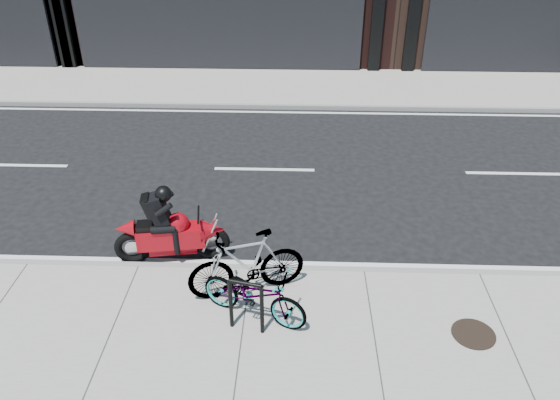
{
  "coord_description": "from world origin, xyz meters",
  "views": [
    {
      "loc": [
        0.79,
        -9.59,
        6.13
      ],
      "look_at": [
        0.48,
        -0.9,
        0.9
      ],
      "focal_mm": 35.0,
      "sensor_mm": 36.0,
      "label": 1
    }
  ],
  "objects_px": {
    "motorcycle": "(176,231)",
    "manhole_cover": "(473,334)",
    "bike_rack": "(246,302)",
    "bicycle_front": "(254,294)",
    "bicycle_rear": "(247,263)"
  },
  "relations": [
    {
      "from": "bicycle_rear",
      "to": "manhole_cover",
      "type": "height_order",
      "value": "bicycle_rear"
    },
    {
      "from": "bike_rack",
      "to": "bicycle_rear",
      "type": "xyz_separation_m",
      "value": [
        -0.07,
        0.87,
        0.04
      ]
    },
    {
      "from": "motorcycle",
      "to": "bicycle_front",
      "type": "bearing_deg",
      "value": -55.12
    },
    {
      "from": "motorcycle",
      "to": "manhole_cover",
      "type": "distance_m",
      "value": 5.24
    },
    {
      "from": "bike_rack",
      "to": "manhole_cover",
      "type": "relative_size",
      "value": 1.4
    },
    {
      "from": "bicycle_front",
      "to": "manhole_cover",
      "type": "height_order",
      "value": "bicycle_front"
    },
    {
      "from": "bike_rack",
      "to": "manhole_cover",
      "type": "distance_m",
      "value": 3.48
    },
    {
      "from": "bike_rack",
      "to": "manhole_cover",
      "type": "xyz_separation_m",
      "value": [
        3.44,
        0.0,
        -0.53
      ]
    },
    {
      "from": "bicycle_front",
      "to": "manhole_cover",
      "type": "relative_size",
      "value": 2.66
    },
    {
      "from": "bicycle_front",
      "to": "bike_rack",
      "type": "bearing_deg",
      "value": -176.85
    },
    {
      "from": "motorcycle",
      "to": "manhole_cover",
      "type": "height_order",
      "value": "motorcycle"
    },
    {
      "from": "bicycle_rear",
      "to": "manhole_cover",
      "type": "xyz_separation_m",
      "value": [
        3.5,
        -0.86,
        -0.58
      ]
    },
    {
      "from": "bicycle_front",
      "to": "motorcycle",
      "type": "bearing_deg",
      "value": 66.09
    },
    {
      "from": "bike_rack",
      "to": "manhole_cover",
      "type": "bearing_deg",
      "value": 0.05
    },
    {
      "from": "motorcycle",
      "to": "manhole_cover",
      "type": "xyz_separation_m",
      "value": [
        4.86,
        -1.88,
        -0.49
      ]
    }
  ]
}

